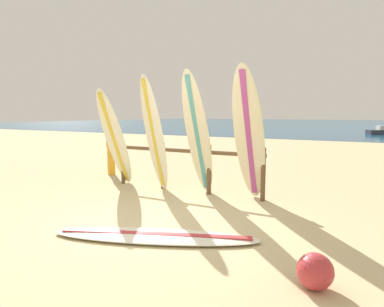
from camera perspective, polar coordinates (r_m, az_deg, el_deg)
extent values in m
plane|color=#CCB784|center=(5.14, -9.27, -11.81)|extent=(120.00, 120.00, 0.00)
cube|color=navy|center=(61.91, 26.37, 4.49)|extent=(120.00, 80.00, 0.01)
cylinder|color=brown|center=(8.07, -11.54, -1.43)|extent=(0.09, 0.09, 1.01)
cylinder|color=brown|center=(7.40, -4.93, -2.05)|extent=(0.09, 0.09, 1.01)
cylinder|color=brown|center=(6.84, 2.88, -2.75)|extent=(0.09, 0.09, 1.01)
cylinder|color=brown|center=(6.43, 11.89, -3.49)|extent=(0.09, 0.09, 1.01)
cylinder|color=brown|center=(7.06, -1.19, 0.44)|extent=(3.46, 0.08, 0.08)
ellipsoid|color=silver|center=(7.67, -12.88, 2.47)|extent=(0.58, 1.06, 2.17)
cube|color=gold|center=(7.67, -12.88, 2.47)|extent=(0.16, 0.96, 2.00)
ellipsoid|color=silver|center=(7.03, -6.37, 3.26)|extent=(0.57, 0.73, 2.42)
cube|color=gold|center=(7.03, -6.37, 3.26)|extent=(0.17, 0.64, 2.23)
ellipsoid|color=beige|center=(6.52, 0.98, 3.08)|extent=(0.56, 1.12, 2.43)
cube|color=teal|center=(6.52, 0.98, 3.08)|extent=(0.17, 1.02, 2.24)
ellipsoid|color=beige|center=(6.15, 9.60, 2.92)|extent=(0.63, 1.17, 2.46)
cube|color=#A53F8C|center=(6.15, 9.60, 2.92)|extent=(0.17, 1.06, 2.27)
ellipsoid|color=silver|center=(4.58, -6.28, -13.65)|extent=(2.76, 1.56, 0.07)
cube|color=#B73338|center=(4.58, -6.28, -13.65)|extent=(2.38, 1.03, 0.08)
cube|color=gold|center=(9.36, -13.44, -1.19)|extent=(0.25, 0.22, 0.74)
cube|color=gold|center=(9.29, -13.56, 3.00)|extent=(0.30, 0.26, 0.63)
sphere|color=brown|center=(9.27, -13.63, 5.60)|extent=(0.21, 0.21, 0.21)
cube|color=#333842|center=(30.99, 29.49, 3.15)|extent=(2.55, 1.98, 0.35)
cube|color=silver|center=(30.98, 29.53, 3.80)|extent=(1.07, 0.98, 0.36)
sphere|color=#B73338|center=(3.52, 20.01, -18.12)|extent=(0.34, 0.34, 0.34)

